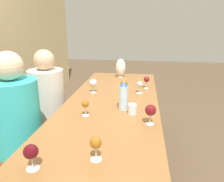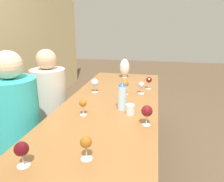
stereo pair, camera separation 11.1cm
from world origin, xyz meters
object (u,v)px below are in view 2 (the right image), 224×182
(wine_glass_4, at_px, (147,111))
(wine_glass_5, at_px, (95,83))
(person_near, at_px, (18,124))
(water_bottle, at_px, (122,96))
(chair_near, at_px, (12,143))
(chair_far, at_px, (46,115))
(wine_glass_0, at_px, (83,104))
(vase, at_px, (125,68))
(wine_glass_2, at_px, (149,80))
(wine_glass_7, at_px, (125,84))
(person_far, at_px, (51,102))
(wine_glass_3, at_px, (86,143))
(wine_glass_1, at_px, (141,85))
(water_tumbler, at_px, (130,109))
(wine_glass_6, at_px, (22,150))

(wine_glass_4, bearing_deg, wine_glass_5, 40.14)
(person_near, bearing_deg, wine_glass_4, -87.62)
(water_bottle, xyz_separation_m, wine_glass_5, (0.43, 0.36, -0.02))
(chair_near, relative_size, chair_far, 1.00)
(wine_glass_0, xyz_separation_m, chair_near, (-0.13, 0.60, -0.35))
(chair_far, bearing_deg, person_near, -172.10)
(vase, xyz_separation_m, wine_glass_2, (-0.50, -0.35, -0.03))
(wine_glass_2, xyz_separation_m, wine_glass_7, (-0.25, 0.24, 0.01))
(wine_glass_5, height_order, person_far, person_far)
(vase, height_order, wine_glass_2, vase)
(wine_glass_3, bearing_deg, vase, 2.06)
(chair_near, distance_m, person_far, 0.62)
(wine_glass_2, relative_size, wine_glass_3, 1.01)
(wine_glass_1, distance_m, wine_glass_3, 1.26)
(chair_far, xyz_separation_m, person_far, (0.00, -0.08, 0.16))
(wine_glass_2, height_order, wine_glass_3, wine_glass_2)
(water_tumbler, relative_size, person_near, 0.07)
(wine_glass_2, xyz_separation_m, chair_near, (-0.98, 1.10, -0.36))
(wine_glass_0, xyz_separation_m, person_near, (-0.13, 0.52, -0.17))
(wine_glass_0, bearing_deg, wine_glass_4, -99.16)
(water_bottle, bearing_deg, wine_glass_2, -16.91)
(water_bottle, xyz_separation_m, wine_glass_2, (0.67, -0.20, -0.02))
(wine_glass_1, distance_m, chair_far, 1.10)
(person_far, bearing_deg, person_near, -179.98)
(wine_glass_5, xyz_separation_m, person_far, (-0.15, 0.45, -0.20))
(wine_glass_3, bearing_deg, water_bottle, -5.84)
(wine_glass_6, height_order, chair_near, chair_near)
(water_tumbler, relative_size, wine_glass_4, 0.55)
(person_far, bearing_deg, vase, -36.67)
(wine_glass_6, distance_m, wine_glass_7, 1.35)
(wine_glass_0, bearing_deg, wine_glass_6, 172.19)
(chair_near, bearing_deg, wine_glass_3, -118.81)
(chair_near, xyz_separation_m, person_far, (0.59, -0.08, 0.16))
(wine_glass_4, bearing_deg, chair_far, 63.83)
(water_tumbler, bearing_deg, wine_glass_7, 12.70)
(water_bottle, distance_m, wine_glass_3, 0.77)
(person_near, bearing_deg, chair_near, 90.00)
(wine_glass_1, xyz_separation_m, person_near, (-0.79, 0.94, -0.16))
(person_near, bearing_deg, person_far, 0.02)
(vase, distance_m, person_near, 1.64)
(wine_glass_6, distance_m, chair_near, 0.84)
(wine_glass_1, bearing_deg, wine_glass_0, 147.71)
(wine_glass_7, relative_size, person_near, 0.12)
(vase, relative_size, chair_far, 0.29)
(chair_far, bearing_deg, wine_glass_2, -70.30)
(wine_glass_1, relative_size, chair_near, 0.15)
(water_bottle, height_order, wine_glass_7, water_bottle)
(wine_glass_3, distance_m, person_far, 1.29)
(wine_glass_3, xyz_separation_m, chair_far, (1.04, 0.81, -0.35))
(wine_glass_6, distance_m, person_far, 1.25)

